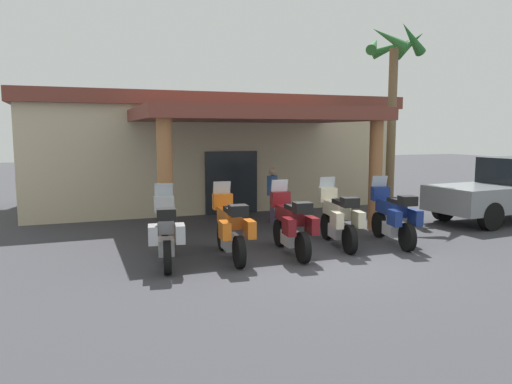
% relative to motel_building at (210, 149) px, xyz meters
% --- Properties ---
extents(ground_plane, '(80.00, 80.00, 0.00)m').
position_rel_motel_building_xyz_m(ground_plane, '(0.01, -9.02, -2.08)').
color(ground_plane, '#38383D').
extents(motel_building, '(13.47, 10.23, 4.03)m').
position_rel_motel_building_xyz_m(motel_building, '(0.00, 0.00, 0.00)').
color(motel_building, beige).
rests_on(motel_building, ground_plane).
extents(motorcycle_silver, '(0.81, 2.21, 1.61)m').
position_rel_motel_building_xyz_m(motorcycle_silver, '(-3.20, -8.20, -1.38)').
color(motorcycle_silver, black).
rests_on(motorcycle_silver, ground_plane).
extents(motorcycle_orange, '(0.73, 2.21, 1.61)m').
position_rel_motel_building_xyz_m(motorcycle_orange, '(-1.81, -8.27, -1.38)').
color(motorcycle_orange, black).
rests_on(motorcycle_orange, ground_plane).
extents(motorcycle_maroon, '(0.74, 2.21, 1.61)m').
position_rel_motel_building_xyz_m(motorcycle_maroon, '(-0.43, -8.38, -1.38)').
color(motorcycle_maroon, black).
rests_on(motorcycle_maroon, ground_plane).
extents(motorcycle_cream, '(0.85, 2.20, 1.61)m').
position_rel_motel_building_xyz_m(motorcycle_cream, '(0.96, -8.07, -1.38)').
color(motorcycle_cream, black).
rests_on(motorcycle_cream, ground_plane).
extents(motorcycle_blue, '(0.88, 2.20, 1.61)m').
position_rel_motel_building_xyz_m(motorcycle_blue, '(2.34, -8.32, -1.38)').
color(motorcycle_blue, black).
rests_on(motorcycle_blue, ground_plane).
extents(pedestrian, '(0.32, 0.49, 1.67)m').
position_rel_motel_building_xyz_m(pedestrian, '(0.71, -4.53, -1.11)').
color(pedestrian, '#3F334C').
rests_on(pedestrian, ground_plane).
extents(pickup_truck_gray, '(5.33, 2.30, 1.95)m').
position_rel_motel_building_xyz_m(pickup_truck_gray, '(7.66, -6.92, -1.14)').
color(pickup_truck_gray, black).
rests_on(pickup_truck_gray, ground_plane).
extents(palm_tree_near_portico, '(2.08, 2.13, 6.30)m').
position_rel_motel_building_xyz_m(palm_tree_near_portico, '(5.33, -4.06, 2.57)').
color(palm_tree_near_portico, brown).
rests_on(palm_tree_near_portico, ground_plane).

